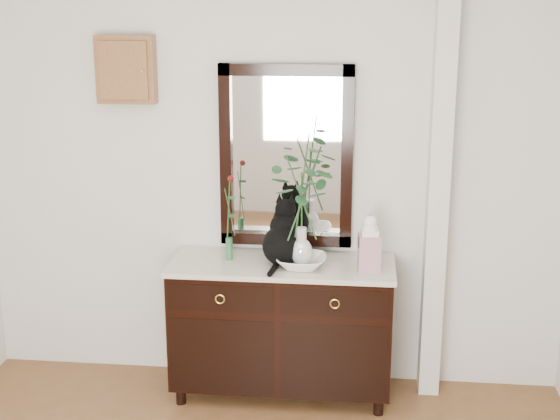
# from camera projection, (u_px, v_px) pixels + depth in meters

# --- Properties ---
(wall_back) EXTENTS (3.60, 0.04, 2.70)m
(wall_back) POSITION_uv_depth(u_px,v_px,m) (270.00, 171.00, 4.71)
(wall_back) COLOR silver
(wall_back) RESTS_ON ground
(pilaster) EXTENTS (0.12, 0.20, 2.70)m
(pilaster) POSITION_uv_depth(u_px,v_px,m) (439.00, 177.00, 4.53)
(pilaster) COLOR silver
(pilaster) RESTS_ON ground
(sideboard) EXTENTS (1.33, 0.52, 0.82)m
(sideboard) POSITION_uv_depth(u_px,v_px,m) (282.00, 322.00, 4.69)
(sideboard) COLOR black
(sideboard) RESTS_ON ground
(wall_mirror) EXTENTS (0.80, 0.06, 1.10)m
(wall_mirror) POSITION_uv_depth(u_px,v_px,m) (286.00, 157.00, 4.66)
(wall_mirror) COLOR black
(wall_mirror) RESTS_ON wall_back
(key_cabinet) EXTENTS (0.35, 0.10, 0.40)m
(key_cabinet) POSITION_uv_depth(u_px,v_px,m) (126.00, 70.00, 4.60)
(key_cabinet) COLOR brown
(key_cabinet) RESTS_ON wall_back
(cat) EXTENTS (0.30, 0.36, 0.38)m
(cat) POSITION_uv_depth(u_px,v_px,m) (283.00, 232.00, 4.54)
(cat) COLOR black
(cat) RESTS_ON sideboard
(lotus_bowl) EXTENTS (0.30, 0.30, 0.07)m
(lotus_bowl) POSITION_uv_depth(u_px,v_px,m) (301.00, 262.00, 4.50)
(lotus_bowl) COLOR white
(lotus_bowl) RESTS_ON sideboard
(vase_branches) EXTENTS (0.49, 0.49, 0.78)m
(vase_branches) POSITION_uv_depth(u_px,v_px,m) (302.00, 199.00, 4.40)
(vase_branches) COLOR silver
(vase_branches) RESTS_ON lotus_bowl
(bud_vase_rose) EXTENTS (0.08, 0.08, 0.53)m
(bud_vase_rose) POSITION_uv_depth(u_px,v_px,m) (229.00, 217.00, 4.58)
(bud_vase_rose) COLOR #307041
(bud_vase_rose) RESTS_ON sideboard
(ginger_jar) EXTENTS (0.14, 0.14, 0.34)m
(ginger_jar) POSITION_uv_depth(u_px,v_px,m) (369.00, 242.00, 4.43)
(ginger_jar) COLOR white
(ginger_jar) RESTS_ON sideboard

